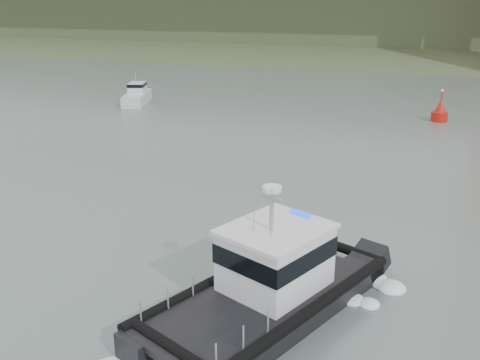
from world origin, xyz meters
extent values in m
plane|color=#4D5C58|center=(0.00, 0.00, 0.00)|extent=(400.00, 400.00, 0.00)
cube|color=#334125|center=(0.00, 92.00, 0.00)|extent=(500.00, 44.72, 16.25)
cube|color=#334125|center=(0.00, 120.00, 6.00)|extent=(500.00, 70.00, 18.00)
cube|color=black|center=(1.74, 0.90, 0.41)|extent=(5.49, 10.45, 1.18)
cube|color=black|center=(4.18, -0.16, 0.41)|extent=(5.49, 10.45, 1.18)
cube|color=black|center=(2.76, -0.08, 0.89)|extent=(7.34, 10.15, 0.25)
cube|color=silver|center=(3.16, 0.82, 2.14)|extent=(4.12, 4.43, 2.26)
cube|color=black|center=(3.16, 0.82, 2.54)|extent=(4.20, 4.51, 0.74)
cube|color=silver|center=(3.16, 0.82, 3.35)|extent=(4.38, 4.69, 0.16)
cylinder|color=#989AA0|center=(3.04, 0.55, 4.16)|extent=(0.16, 0.16, 1.77)
cylinder|color=white|center=(3.04, 0.55, 4.99)|extent=(0.69, 0.69, 0.18)
cube|color=silver|center=(-22.70, 36.27, 0.54)|extent=(3.96, 6.78, 1.29)
cube|color=silver|center=(-22.86, 36.78, 1.61)|extent=(2.40, 2.97, 1.29)
cube|color=black|center=(-22.86, 36.78, 2.04)|extent=(2.47, 3.03, 0.38)
cylinder|color=#989AA0|center=(-22.70, 36.27, 2.79)|extent=(0.09, 0.09, 1.29)
cylinder|color=#A2160B|center=(9.40, 37.74, 0.35)|extent=(1.57, 1.57, 1.05)
cone|color=#A2160B|center=(9.40, 37.74, 1.40)|extent=(1.22, 1.22, 1.57)
cylinder|color=#A2160B|center=(9.40, 37.74, 2.44)|extent=(0.14, 0.14, 0.87)
sphere|color=#E5D87F|center=(9.40, 37.74, 2.97)|extent=(0.26, 0.26, 0.26)
camera|label=1|loc=(7.70, -16.45, 11.35)|focal=40.00mm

